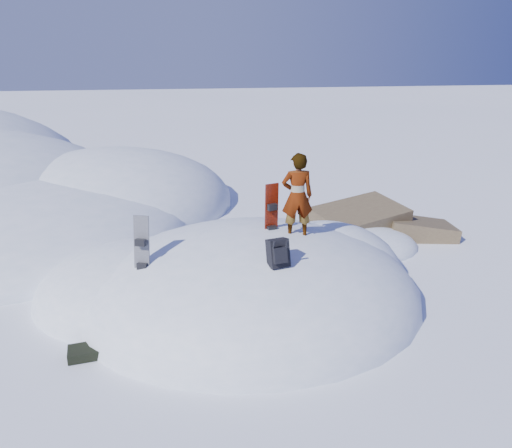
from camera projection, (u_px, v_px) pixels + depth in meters
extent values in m
plane|color=white|center=(251.00, 300.00, 10.29)|extent=(120.00, 120.00, 0.00)
ellipsoid|color=white|center=(251.00, 300.00, 10.29)|extent=(7.00, 6.00, 3.00)
ellipsoid|color=white|center=(144.00, 295.00, 10.50)|extent=(4.40, 4.00, 2.20)
ellipsoid|color=white|center=(324.00, 277.00, 11.32)|extent=(3.60, 3.20, 2.50)
ellipsoid|color=white|center=(12.00, 234.00, 13.98)|extent=(10.00, 9.00, 2.80)
ellipsoid|color=white|center=(112.00, 204.00, 16.71)|extent=(8.00, 8.00, 3.60)
ellipsoid|color=white|center=(21.00, 246.00, 13.13)|extent=(6.00, 5.00, 1.80)
cube|color=brown|center=(358.00, 230.00, 14.00)|extent=(2.82, 2.41, 1.62)
cube|color=brown|center=(417.00, 238.00, 13.94)|extent=(2.16, 1.80, 1.33)
cube|color=brown|center=(363.00, 219.00, 15.24)|extent=(2.08, 2.01, 1.10)
ellipsoid|color=white|center=(357.00, 247.00, 13.03)|extent=(3.20, 2.40, 1.00)
cube|color=#B32109|center=(271.00, 221.00, 10.00)|extent=(0.29, 0.15, 1.54)
cube|color=black|center=(272.00, 207.00, 9.84)|extent=(0.21, 0.16, 0.13)
cube|color=black|center=(272.00, 229.00, 9.99)|extent=(0.21, 0.16, 0.13)
cube|color=black|center=(142.00, 257.00, 9.04)|extent=(0.35, 0.32, 1.52)
cube|color=black|center=(140.00, 243.00, 8.88)|extent=(0.21, 0.17, 0.14)
cube|color=black|center=(142.00, 266.00, 9.03)|extent=(0.21, 0.17, 0.14)
cube|color=black|center=(278.00, 253.00, 8.64)|extent=(0.42, 0.41, 0.53)
cube|color=black|center=(280.00, 255.00, 8.49)|extent=(0.27, 0.22, 0.29)
cylinder|color=black|center=(273.00, 249.00, 8.45)|extent=(0.04, 0.20, 0.36)
cylinder|color=black|center=(286.00, 248.00, 8.49)|extent=(0.04, 0.20, 0.36)
cube|color=black|center=(86.00, 352.00, 8.36)|extent=(0.63, 0.48, 0.16)
cube|color=black|center=(103.00, 341.00, 8.54)|extent=(0.38, 0.34, 0.11)
imported|color=slate|center=(297.00, 196.00, 9.62)|extent=(0.64, 0.44, 1.69)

